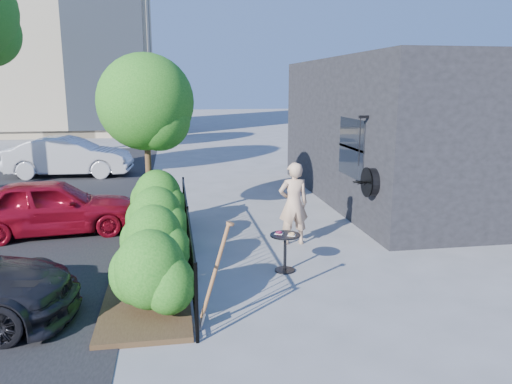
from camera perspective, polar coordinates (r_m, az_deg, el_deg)
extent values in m
plane|color=gray|center=(9.70, 1.30, -7.61)|extent=(120.00, 120.00, 0.00)
cube|color=black|center=(15.34, 18.72, 6.73)|extent=(6.00, 9.00, 4.00)
cube|color=black|center=(12.22, 10.85, 4.98)|extent=(0.04, 1.60, 1.40)
cube|color=black|center=(12.23, 10.87, 4.98)|extent=(0.05, 1.70, 0.06)
cylinder|color=black|center=(10.90, 13.01, 1.10)|extent=(0.18, 0.60, 0.60)
cylinder|color=black|center=(10.86, 12.53, 1.09)|extent=(0.03, 0.64, 0.64)
cube|color=black|center=(11.18, 12.27, 8.39)|extent=(0.25, 0.06, 0.06)
cylinder|color=black|center=(11.20, 11.76, 5.59)|extent=(0.02, 0.02, 1.05)
cylinder|color=black|center=(6.56, -6.81, -12.51)|extent=(0.05, 0.05, 1.10)
cylinder|color=black|center=(9.37, -7.76, -4.89)|extent=(0.05, 0.05, 1.10)
cylinder|color=black|center=(12.28, -8.25, -0.83)|extent=(0.05, 0.05, 1.10)
cube|color=black|center=(9.24, -7.85, -1.87)|extent=(0.03, 6.00, 0.03)
cube|color=black|center=(9.52, -7.68, -7.48)|extent=(0.03, 6.00, 0.03)
cylinder|color=black|center=(6.66, -6.86, -12.16)|extent=(0.02, 0.02, 1.04)
cylinder|color=black|center=(6.84, -6.94, -11.47)|extent=(0.02, 0.02, 1.04)
cylinder|color=black|center=(7.02, -7.02, -10.82)|extent=(0.02, 0.02, 1.04)
cylinder|color=black|center=(7.21, -7.10, -10.21)|extent=(0.02, 0.02, 1.04)
cylinder|color=black|center=(7.39, -7.18, -9.62)|extent=(0.02, 0.02, 1.04)
cylinder|color=black|center=(7.58, -7.24, -9.06)|extent=(0.02, 0.02, 1.04)
cylinder|color=black|center=(7.77, -7.31, -8.53)|extent=(0.02, 0.02, 1.04)
cylinder|color=black|center=(7.95, -7.37, -8.03)|extent=(0.02, 0.02, 1.04)
cylinder|color=black|center=(8.14, -7.43, -7.55)|extent=(0.02, 0.02, 1.04)
cylinder|color=black|center=(8.33, -7.49, -7.09)|extent=(0.02, 0.02, 1.04)
cylinder|color=black|center=(8.52, -7.54, -6.65)|extent=(0.02, 0.02, 1.04)
cylinder|color=black|center=(8.71, -7.60, -6.23)|extent=(0.02, 0.02, 1.04)
cylinder|color=black|center=(8.90, -7.64, -5.83)|extent=(0.02, 0.02, 1.04)
cylinder|color=black|center=(9.09, -7.69, -5.44)|extent=(0.02, 0.02, 1.04)
cylinder|color=black|center=(9.28, -7.74, -5.07)|extent=(0.02, 0.02, 1.04)
cylinder|color=black|center=(9.47, -7.78, -4.72)|extent=(0.02, 0.02, 1.04)
cylinder|color=black|center=(9.66, -7.82, -4.38)|extent=(0.02, 0.02, 1.04)
cylinder|color=black|center=(9.85, -7.86, -4.05)|extent=(0.02, 0.02, 1.04)
cylinder|color=black|center=(10.05, -7.90, -3.73)|extent=(0.02, 0.02, 1.04)
cylinder|color=black|center=(10.24, -7.94, -3.43)|extent=(0.02, 0.02, 1.04)
cylinder|color=black|center=(10.43, -7.97, -3.14)|extent=(0.02, 0.02, 1.04)
cylinder|color=black|center=(10.62, -8.01, -2.86)|extent=(0.02, 0.02, 1.04)
cylinder|color=black|center=(10.82, -8.04, -2.59)|extent=(0.02, 0.02, 1.04)
cylinder|color=black|center=(11.01, -8.07, -2.32)|extent=(0.02, 0.02, 1.04)
cylinder|color=black|center=(11.21, -8.10, -2.07)|extent=(0.02, 0.02, 1.04)
cylinder|color=black|center=(11.40, -8.13, -1.83)|extent=(0.02, 0.02, 1.04)
cylinder|color=black|center=(11.59, -8.16, -1.59)|extent=(0.02, 0.02, 1.04)
cylinder|color=black|center=(11.79, -8.19, -1.36)|extent=(0.02, 0.02, 1.04)
cylinder|color=black|center=(11.98, -8.22, -1.14)|extent=(0.02, 0.02, 1.04)
cylinder|color=black|center=(12.18, -8.24, -0.93)|extent=(0.02, 0.02, 1.04)
cube|color=#382616|center=(9.54, -11.91, -7.97)|extent=(1.30, 6.00, 0.08)
ellipsoid|color=#185B14|center=(7.25, -11.97, -8.97)|extent=(1.10, 1.10, 1.24)
ellipsoid|color=#185B14|center=(8.76, -11.59, -5.23)|extent=(1.10, 1.10, 1.24)
ellipsoid|color=#185B14|center=(10.20, -11.33, -2.74)|extent=(1.10, 1.10, 1.24)
ellipsoid|color=#185B14|center=(11.56, -11.16, -0.97)|extent=(1.10, 1.10, 1.24)
cylinder|color=#3F2B19|center=(11.96, -12.16, 1.86)|extent=(0.14, 0.14, 2.40)
sphere|color=#185B14|center=(11.79, -12.52, 9.73)|extent=(2.20, 2.20, 2.20)
sphere|color=#185B14|center=(11.59, -10.99, 8.13)|extent=(1.43, 1.43, 1.43)
cylinder|color=black|center=(8.88, 3.36, -4.95)|extent=(0.54, 0.54, 0.03)
cylinder|color=black|center=(8.99, 3.34, -6.99)|extent=(0.05, 0.05, 0.65)
cylinder|color=black|center=(9.10, 3.31, -8.91)|extent=(0.36, 0.36, 0.03)
cube|color=white|center=(8.92, 2.64, -4.76)|extent=(0.18, 0.18, 0.01)
cube|color=white|center=(8.83, 4.09, -4.95)|extent=(0.18, 0.18, 0.01)
torus|color=#460B17|center=(8.91, 2.64, -4.62)|extent=(0.12, 0.12, 0.04)
torus|color=tan|center=(8.82, 4.09, -4.81)|extent=(0.12, 0.12, 0.04)
imported|color=tan|center=(10.38, 4.31, -1.33)|extent=(0.64, 0.43, 1.73)
cylinder|color=brown|center=(6.84, -4.67, -8.97)|extent=(0.44, 0.05, 1.34)
cube|color=gray|center=(7.12, -6.22, -14.36)|extent=(0.11, 0.20, 0.28)
cylinder|color=brown|center=(6.66, -2.97, -3.64)|extent=(0.12, 0.11, 0.06)
imported|color=maroon|center=(12.01, -22.33, -1.53)|extent=(3.85, 1.93, 1.26)
imported|color=#BCBCC2|center=(19.41, -20.57, 3.80)|extent=(4.49, 1.90, 1.44)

